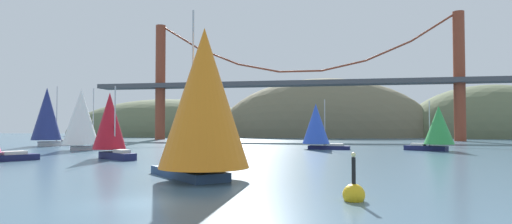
{
  "coord_description": "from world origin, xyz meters",
  "views": [
    {
      "loc": [
        9.39,
        -18.92,
        3.66
      ],
      "look_at": [
        0.0,
        30.91,
        5.39
      ],
      "focal_mm": 29.82,
      "sensor_mm": 36.0,
      "label": 1
    }
  ],
  "objects": [
    {
      "name": "ground_plane",
      "position": [
        0.0,
        0.0,
        0.0
      ],
      "size": [
        360.0,
        360.0,
        0.0
      ],
      "primitive_type": "plane",
      "color": "#426075"
    },
    {
      "name": "channel_buoy",
      "position": [
        10.23,
        2.58,
        0.37
      ],
      "size": [
        1.1,
        1.1,
        2.64
      ],
      "color": "gold",
      "rests_on": "ground_plane"
    },
    {
      "name": "headland_left",
      "position": [
        -55.0,
        135.0,
        0.0
      ],
      "size": [
        80.47,
        44.0,
        28.22
      ],
      "primitive_type": "ellipsoid",
      "color": "#5B6647",
      "rests_on": "ground_plane"
    },
    {
      "name": "sailboat_navy_sail",
      "position": [
        -43.79,
        52.04,
        5.72
      ],
      "size": [
        9.31,
        8.93,
        11.29
      ],
      "color": "white",
      "rests_on": "ground_plane"
    },
    {
      "name": "sailboat_crimson_sail",
      "position": [
        -16.15,
        25.97,
        4.01
      ],
      "size": [
        7.2,
        6.21,
        8.24
      ],
      "color": "#191E4C",
      "rests_on": "ground_plane"
    },
    {
      "name": "headland_center",
      "position": [
        5.0,
        135.0,
        0.0
      ],
      "size": [
        77.53,
        44.0,
        41.76
      ],
      "primitive_type": "ellipsoid",
      "color": "#6B664C",
      "rests_on": "ground_plane"
    },
    {
      "name": "sailboat_orange_sail",
      "position": [
        0.59,
        8.57,
        5.42
      ],
      "size": [
        9.88,
        9.99,
        11.97
      ],
      "color": "navy",
      "rests_on": "ground_plane"
    },
    {
      "name": "suspension_bridge",
      "position": [
        0.0,
        95.0,
        15.78
      ],
      "size": [
        115.9,
        6.0,
        32.91
      ],
      "color": "brown",
      "rests_on": "ground_plane"
    },
    {
      "name": "sailboat_white_mainsail",
      "position": [
        -29.2,
        40.51,
        4.98
      ],
      "size": [
        9.62,
        8.4,
        9.64
      ],
      "color": "white",
      "rests_on": "ground_plane"
    },
    {
      "name": "sailboat_green_sail",
      "position": [
        24.36,
        48.55,
        3.62
      ],
      "size": [
        7.78,
        6.22,
        7.57
      ],
      "color": "#191E4C",
      "rests_on": "ground_plane"
    },
    {
      "name": "headland_right",
      "position": [
        60.0,
        135.0,
        0.0
      ],
      "size": [
        57.79,
        44.0,
        35.22
      ],
      "primitive_type": "ellipsoid",
      "color": "#5B6647",
      "rests_on": "ground_plane"
    },
    {
      "name": "sailboat_blue_spinnaker",
      "position": [
        6.35,
        50.03,
        3.88
      ],
      "size": [
        7.81,
        4.83,
        8.01
      ],
      "color": "#191E4C",
      "rests_on": "ground_plane"
    }
  ]
}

